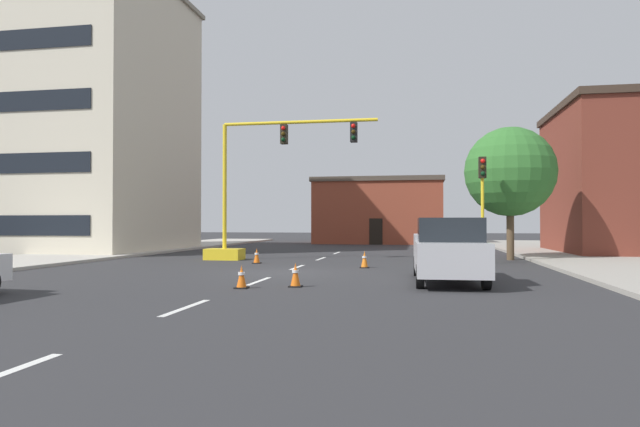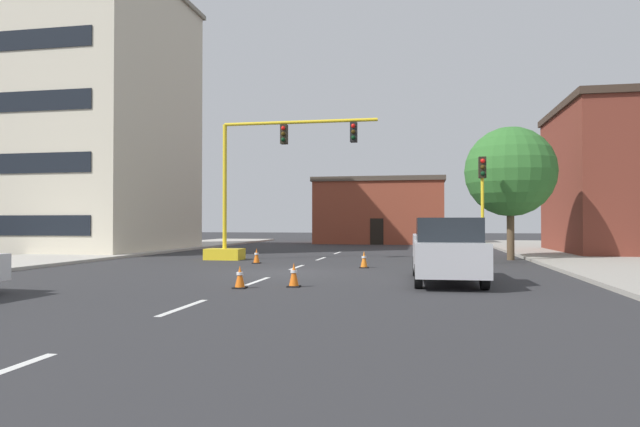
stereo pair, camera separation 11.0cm
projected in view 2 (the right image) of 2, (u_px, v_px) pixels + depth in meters
name	position (u px, v px, depth m)	size (l,w,h in m)	color
ground_plane	(282.00, 273.00, 20.33)	(160.00, 160.00, 0.00)	#2D2D30
sidewalk_left	(89.00, 255.00, 30.61)	(6.00, 56.00, 0.14)	#B2ADA3
sidewalk_right	(597.00, 261.00, 25.79)	(6.00, 56.00, 0.14)	#9E998E
lane_stripe_seg_1	(183.00, 307.00, 11.98)	(0.16, 2.40, 0.01)	silver
lane_stripe_seg_2	(258.00, 281.00, 17.39)	(0.16, 2.40, 0.01)	silver
lane_stripe_seg_3	(297.00, 267.00, 22.79)	(0.16, 2.40, 0.01)	silver
lane_stripe_seg_4	(321.00, 259.00, 28.20)	(0.16, 2.40, 0.01)	silver
lane_stripe_seg_5	(337.00, 253.00, 33.60)	(0.16, 2.40, 0.01)	silver
building_tall_left	(65.00, 120.00, 36.31)	(14.61, 12.30, 17.24)	beige
building_brick_center	(381.00, 211.00, 50.31)	(11.37, 8.61, 5.77)	brown
traffic_signal_gantry	(245.00, 215.00, 27.31)	(8.53, 1.20, 6.83)	yellow
traffic_light_pole_right	(482.00, 185.00, 24.73)	(0.32, 0.47, 4.80)	yellow
tree_right_mid	(510.00, 172.00, 27.27)	(4.43, 4.43, 6.58)	brown
pickup_truck_silver	(447.00, 251.00, 17.08)	(2.16, 5.46, 1.99)	#BCBCC1
traffic_cone_roadside_a	(364.00, 260.00, 22.47)	(0.36, 0.36, 0.70)	black
traffic_cone_roadside_b	(257.00, 256.00, 24.94)	(0.36, 0.36, 0.68)	black
traffic_cone_roadside_c	(294.00, 275.00, 15.82)	(0.36, 0.36, 0.70)	black
traffic_cone_roadside_d	(240.00, 277.00, 15.50)	(0.36, 0.36, 0.65)	black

